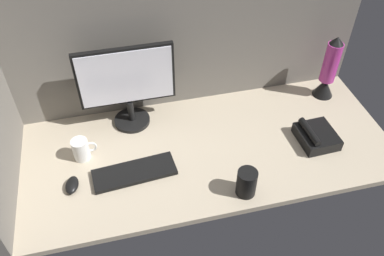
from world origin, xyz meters
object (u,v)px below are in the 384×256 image
mug_ceramic_white (81,149)px  monitor (127,83)px  mug_black_travel (247,183)px  lava_lamp (328,72)px  mouse (72,185)px  desk_phone (316,136)px  keyboard (134,172)px

mug_ceramic_white → monitor: bearing=37.7°
mug_ceramic_white → mug_black_travel: 76.49cm
lava_lamp → monitor: bearing=178.3°
mug_ceramic_white → lava_lamp: lava_lamp is taller
mug_ceramic_white → mug_black_travel: size_ratio=0.87×
mug_ceramic_white → mouse: bearing=-107.6°
desk_phone → mug_black_travel: bearing=-153.5°
mug_black_travel → lava_lamp: size_ratio=0.36×
mug_black_travel → mug_ceramic_white: bearing=151.2°
mug_black_travel → mouse: bearing=164.6°
mouse → monitor: bearing=60.1°
mug_black_travel → lava_lamp: (62.85, 53.36, 8.69)cm
mug_ceramic_white → lava_lamp: 131.28cm
keyboard → desk_phone: desk_phone is taller
mouse → mug_ceramic_white: (5.37, 16.93, 3.70)cm
lava_lamp → mug_black_travel: bearing=-139.7°
lava_lamp → mouse: bearing=-166.1°
mug_black_travel → lava_lamp: lava_lamp is taller
monitor → desk_phone: (84.57, -35.11, -21.01)cm
monitor → mouse: bearing=-130.1°
monitor → lava_lamp: bearing=-1.7°
keyboard → lava_lamp: bearing=11.9°
mouse → lava_lamp: bearing=24.0°
mouse → desk_phone: bearing=10.9°
monitor → keyboard: size_ratio=1.24×
monitor → keyboard: (-3.49, -35.21, -23.20)cm
desk_phone → mug_ceramic_white: bearing=172.0°
keyboard → mug_ceramic_white: mug_ceramic_white is taller
monitor → lava_lamp: 104.89cm
desk_phone → keyboard: bearing=-179.9°
mug_black_travel → lava_lamp: 82.90cm
mug_ceramic_white → lava_lamp: (129.87, 16.51, 9.73)cm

